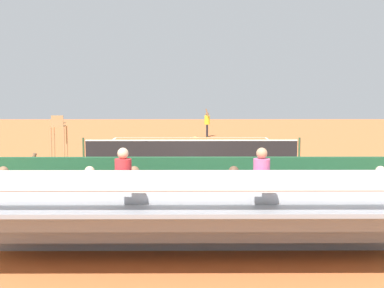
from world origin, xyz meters
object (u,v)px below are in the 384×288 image
at_px(equipment_bag, 203,231).
at_px(tennis_ball_far, 207,137).
at_px(courtside_bench, 290,213).
at_px(umpire_chair, 59,133).
at_px(tennis_player, 207,122).
at_px(tennis_racket, 196,137).
at_px(tennis_net, 192,150).
at_px(line_judge, 32,191).
at_px(bleacher_stand, 189,218).
at_px(tennis_ball_near, 244,140).

distance_m(equipment_bag, tennis_ball_far, 24.17).
height_order(courtside_bench, equipment_bag, courtside_bench).
height_order(umpire_chair, courtside_bench, umpire_chair).
relative_size(umpire_chair, equipment_bag, 2.38).
bearing_deg(equipment_bag, tennis_player, -92.09).
bearing_deg(tennis_racket, courtside_bench, 94.51).
distance_m(tennis_net, equipment_bag, 13.41).
distance_m(tennis_ball_far, line_judge, 24.12).
bearing_deg(tennis_ball_far, tennis_player, -92.46).
distance_m(tennis_net, tennis_racket, 11.17).
distance_m(tennis_player, line_judge, 24.81).
bearing_deg(line_judge, tennis_racket, -100.07).
xyz_separation_m(umpire_chair, courtside_bench, (-8.45, 13.03, -0.76)).
distance_m(bleacher_stand, line_judge, 4.57).
height_order(tennis_net, line_judge, line_judge).
relative_size(tennis_net, tennis_ball_far, 156.06).
distance_m(tennis_player, tennis_ball_near, 3.63).
relative_size(courtside_bench, tennis_racket, 3.08).
distance_m(tennis_racket, tennis_ball_near, 3.83).
xyz_separation_m(bleacher_stand, tennis_ball_far, (-1.21, -26.11, -0.93)).
height_order(umpire_chair, line_judge, umpire_chair).
relative_size(courtside_bench, tennis_ball_far, 27.27).
height_order(umpire_chair, equipment_bag, umpire_chair).
bearing_deg(tennis_ball_far, umpire_chair, 56.49).
relative_size(tennis_net, courtside_bench, 5.72).
xyz_separation_m(bleacher_stand, tennis_ball_near, (-3.45, -24.13, -0.93)).
xyz_separation_m(tennis_net, tennis_ball_far, (-1.08, -10.76, -0.47)).
height_order(umpire_chair, tennis_ball_near, umpire_chair).
bearing_deg(tennis_racket, bleacher_stand, 89.02).
relative_size(equipment_bag, tennis_racket, 1.54).
xyz_separation_m(tennis_net, equipment_bag, (-0.20, 13.40, -0.32)).
xyz_separation_m(courtside_bench, line_judge, (6.18, -0.45, 0.46)).
bearing_deg(tennis_player, umpire_chair, 58.02).
bearing_deg(equipment_bag, tennis_racket, -90.29).
bearing_deg(umpire_chair, courtside_bench, 122.97).
xyz_separation_m(bleacher_stand, courtside_bench, (-2.38, -2.08, -0.41)).
bearing_deg(courtside_bench, tennis_ball_far, -87.21).
relative_size(courtside_bench, tennis_player, 0.93).
distance_m(equipment_bag, tennis_player, 24.90).
bearing_deg(equipment_bag, tennis_net, -89.13).
xyz_separation_m(umpire_chair, tennis_ball_far, (-7.28, -11.00, -1.28)).
height_order(bleacher_stand, line_judge, bleacher_stand).
distance_m(courtside_bench, equipment_bag, 2.09).
distance_m(courtside_bench, tennis_racket, 24.51).
distance_m(tennis_ball_near, line_judge, 22.80).
bearing_deg(tennis_ball_near, line_judge, 71.44).
bearing_deg(tennis_ball_near, bleacher_stand, 81.87).
xyz_separation_m(tennis_player, tennis_racket, (0.78, 0.32, -1.00)).
xyz_separation_m(tennis_net, bleacher_stand, (0.12, 15.35, 0.46)).
height_order(courtside_bench, tennis_player, tennis_player).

